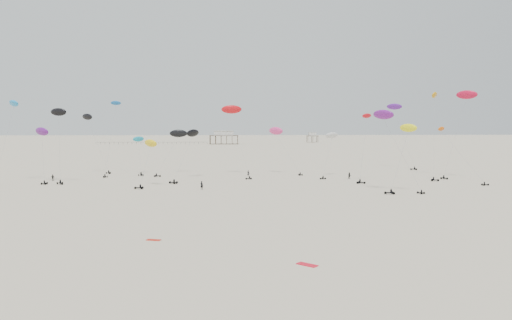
{
  "coord_description": "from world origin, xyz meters",
  "views": [
    {
      "loc": [
        -5.27,
        -14.34,
        14.35
      ],
      "look_at": [
        0.0,
        88.0,
        7.0
      ],
      "focal_mm": 35.0,
      "sensor_mm": 36.0,
      "label": 1
    }
  ],
  "objects": [
    {
      "name": "rig_12",
      "position": [
        22.13,
        121.28,
        9.37
      ],
      "size": [
        7.5,
        11.57,
        13.67
      ],
      "rotation": [
        0.0,
        0.0,
        2.17
      ],
      "color": "black",
      "rests_on": "ground"
    },
    {
      "name": "pavilion_small",
      "position": [
        60.0,
        380.0,
        3.49
      ],
      "size": [
        9.0,
        7.0,
        8.0
      ],
      "color": "brown",
      "rests_on": "ground"
    },
    {
      "name": "rig_9",
      "position": [
        -16.22,
        116.91,
        9.31
      ],
      "size": [
        7.19,
        17.52,
        17.73
      ],
      "rotation": [
        0.0,
        0.0,
        1.13
      ],
      "color": "black",
      "rests_on": "ground"
    },
    {
      "name": "rig_14",
      "position": [
        -21.2,
        132.38,
        10.2
      ],
      "size": [
        8.42,
        12.77,
        15.72
      ],
      "rotation": [
        0.0,
        0.0,
        4.54
      ],
      "color": "black",
      "rests_on": "ground"
    },
    {
      "name": "spectator_0",
      "position": [
        -11.62,
        95.21,
        0.0
      ],
      "size": [
        0.96,
        0.83,
        2.2
      ],
      "primitive_type": "imported",
      "rotation": [
        0.0,
        0.0,
        2.71
      ],
      "color": "black",
      "rests_on": "ground"
    },
    {
      "name": "spectator_1",
      "position": [
        25.95,
        114.33,
        0.0
      ],
      "size": [
        1.02,
        0.61,
        2.05
      ],
      "primitive_type": "imported",
      "rotation": [
        0.0,
        0.0,
        6.31
      ],
      "color": "black",
      "rests_on": "ground"
    },
    {
      "name": "pier_fence",
      "position": [
        -62.0,
        350.0,
        0.77
      ],
      "size": [
        80.2,
        0.2,
        1.5
      ],
      "color": "black",
      "rests_on": "ground"
    },
    {
      "name": "rig_7",
      "position": [
        27.43,
        106.41,
        7.71
      ],
      "size": [
        5.49,
        7.56,
        17.23
      ],
      "rotation": [
        0.0,
        0.0,
        4.1
      ],
      "color": "black",
      "rests_on": "ground"
    },
    {
      "name": "rig_4",
      "position": [
        55.81,
        113.97,
        18.77
      ],
      "size": [
        9.84,
        5.03,
        23.42
      ],
      "rotation": [
        0.0,
        0.0,
        3.63
      ],
      "color": "black",
      "rests_on": "ground"
    },
    {
      "name": "pavilion_main",
      "position": [
        -10.0,
        350.0,
        4.22
      ],
      "size": [
        21.0,
        13.0,
        9.8
      ],
      "color": "brown",
      "rests_on": "ground"
    },
    {
      "name": "rig_5",
      "position": [
        -59.53,
        111.7,
        15.31
      ],
      "size": [
        4.59,
        13.66,
        21.31
      ],
      "rotation": [
        0.0,
        0.0,
        5.9
      ],
      "color": "black",
      "rests_on": "ground"
    },
    {
      "name": "rig_16",
      "position": [
        -51.72,
        111.42,
        10.75
      ],
      "size": [
        6.04,
        9.38,
        14.03
      ],
      "rotation": [
        0.0,
        0.0,
        6.03
      ],
      "color": "black",
      "rests_on": "ground"
    },
    {
      "name": "rig_18",
      "position": [
        49.89,
        118.11,
        15.72
      ],
      "size": [
        8.18,
        17.03,
        25.71
      ],
      "rotation": [
        0.0,
        0.0,
        4.3
      ],
      "color": "black",
      "rests_on": "ground"
    },
    {
      "name": "ground_plane",
      "position": [
        0.0,
        200.0,
        0.0
      ],
      "size": [
        900.0,
        900.0,
        0.0
      ],
      "primitive_type": "plane",
      "color": "beige"
    },
    {
      "name": "spectator_3",
      "position": [
        -0.36,
        122.5,
        0.0
      ],
      "size": [
        0.87,
        0.76,
        1.98
      ],
      "primitive_type": "imported",
      "rotation": [
        0.0,
        0.0,
        2.69
      ],
      "color": "black",
      "rests_on": "ground"
    },
    {
      "name": "rig_3",
      "position": [
        -38.78,
        128.92,
        13.16
      ],
      "size": [
        3.51,
        14.38,
        22.91
      ],
      "rotation": [
        0.0,
        0.0,
        3.08
      ],
      "color": "black",
      "rests_on": "ground"
    },
    {
      "name": "rig_2",
      "position": [
        30.66,
        87.96,
        9.31
      ],
      "size": [
        7.61,
        5.95,
        14.59
      ],
      "rotation": [
        0.0,
        0.0,
        1.51
      ],
      "color": "black",
      "rests_on": "ground"
    },
    {
      "name": "rig_10",
      "position": [
        49.11,
        145.22,
        16.37
      ],
      "size": [
        7.85,
        10.45,
        21.58
      ],
      "rotation": [
        0.0,
        0.0,
        1.6
      ],
      "color": "black",
      "rests_on": "ground"
    },
    {
      "name": "rig_6",
      "position": [
        -46.67,
        108.63,
        12.68
      ],
      "size": [
        4.64,
        5.81,
        18.41
      ],
      "rotation": [
        0.0,
        0.0,
        3.77
      ],
      "color": "black",
      "rests_on": "ground"
    },
    {
      "name": "rig_1",
      "position": [
        -31.25,
        129.41,
        6.13
      ],
      "size": [
        4.34,
        9.05,
        11.3
      ],
      "rotation": [
        0.0,
        0.0,
        6.33
      ],
      "color": "black",
      "rests_on": "ground"
    },
    {
      "name": "rig_13",
      "position": [
        -4.59,
        127.65,
        17.28
      ],
      "size": [
        8.37,
        15.67,
        22.12
      ],
      "rotation": [
        0.0,
        0.0,
        1.89
      ],
      "color": "black",
      "rests_on": "ground"
    },
    {
      "name": "rig_11",
      "position": [
        51.4,
        105.75,
        7.47
      ],
      "size": [
        7.79,
        14.38,
        18.23
      ],
      "rotation": [
        0.0,
        0.0,
        4.69
      ],
      "color": "black",
      "rests_on": "ground"
    },
    {
      "name": "spectator_2",
      "position": [
        -50.44,
        114.13,
        0.0
      ],
      "size": [
        1.18,
        0.68,
        1.94
      ],
      "primitive_type": "imported",
      "rotation": [
        0.0,
        0.0,
        6.34
      ],
      "color": "black",
      "rests_on": "ground"
    },
    {
      "name": "rig_0",
      "position": [
        -45.83,
        134.61,
        12.85
      ],
      "size": [
        10.12,
        7.04,
        17.93
      ],
      "rotation": [
        0.0,
        0.0,
        3.58
      ],
      "color": "black",
      "rests_on": "ground"
    },
    {
      "name": "rig_8",
      "position": [
        8.64,
        130.3,
        11.28
      ],
      "size": [
        9.5,
        10.27,
        14.8
      ],
      "rotation": [
        0.0,
        0.0,
        0.34
      ],
      "color": "black",
      "rests_on": "ground"
    },
    {
      "name": "rig_15",
      "position": [
        27.91,
        89.91,
        14.83
      ],
      "size": [
        10.18,
        8.15,
        18.14
      ],
      "rotation": [
        0.0,
        0.0,
        0.61
      ],
      "color": "black",
      "rests_on": "ground"
    },
    {
      "name": "rig_17",
      "position": [
        -24.19,
        100.91,
        7.63
      ],
      "size": [
        4.97,
        8.41,
        11.25
      ],
      "rotation": [
        0.0,
        0.0,
        1.57
      ],
      "color": "black",
      "rests_on": "ground"
    },
    {
      "name": "grounded_kite_a",
      "position": [
        2.52,
        35.29,
        0.0
      ],
      "size": [
        2.23,
        2.15,
        0.08
      ],
      "primitive_type": "cube",
      "rotation": [
        0.0,
        0.0,
        -0.74
      ],
      "color": "red",
      "rests_on": "ground"
    },
    {
      "name": "grounded_kite_b",
      "position": [
        -14.83,
        47.14,
        0.0
      ],
      "size": [
        1.93,
        1.19,
        0.07
      ],
      "primitive_type": "cube",
      "rotation": [
        0.0,
        0.0,
        -0.29
      ],
      "color": "red",
      "rests_on": "ground"
    }
  ]
}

